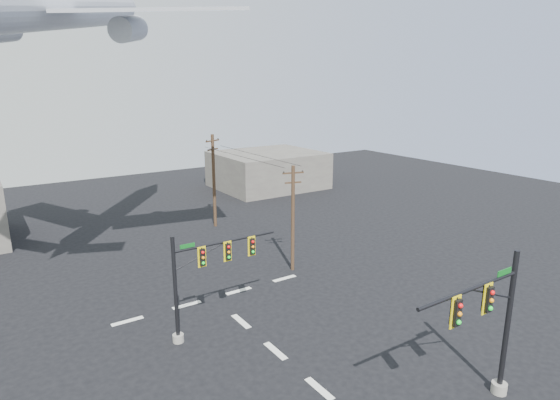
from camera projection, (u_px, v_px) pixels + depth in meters
ground at (319, 389)px, 23.10m from camera, size 120.00×120.00×0.00m
lane_markings at (263, 340)px, 27.41m from camera, size 14.00×21.20×0.01m
signal_mast_near at (491, 328)px, 21.06m from camera, size 6.87×0.81×7.36m
signal_mast_far at (203, 277)px, 27.22m from camera, size 6.91×0.71×6.47m
utility_pole_a at (293, 217)px, 36.60m from camera, size 1.67×0.56×8.51m
utility_pole_b at (214, 179)px, 47.79m from camera, size 1.83×0.91×9.60m
power_lines at (247, 155)px, 41.29m from camera, size 1.76×14.05×0.03m
airliner at (62, 7)px, 31.91m from camera, size 22.10×23.82×7.19m
building_right at (268, 170)px, 66.57m from camera, size 14.00×12.00×5.00m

